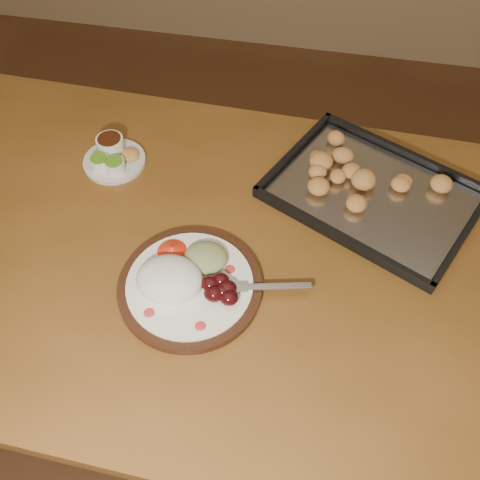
# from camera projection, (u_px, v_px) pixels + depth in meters

# --- Properties ---
(ground) EXTENTS (4.00, 4.00, 0.00)m
(ground) POSITION_uv_depth(u_px,v_px,m) (176.00, 411.00, 1.65)
(ground) COLOR #56321D
(ground) RESTS_ON ground
(dining_table) EXTENTS (1.52, 0.94, 0.75)m
(dining_table) POSITION_uv_depth(u_px,v_px,m) (226.00, 278.00, 1.17)
(dining_table) COLOR brown
(dining_table) RESTS_ON ground
(dinner_plate) EXTENTS (0.37, 0.28, 0.06)m
(dinner_plate) POSITION_uv_depth(u_px,v_px,m) (187.00, 281.00, 1.03)
(dinner_plate) COLOR black
(dinner_plate) RESTS_ON dining_table
(condiment_saucer) EXTENTS (0.14, 0.14, 0.05)m
(condiment_saucer) POSITION_uv_depth(u_px,v_px,m) (113.00, 156.00, 1.24)
(condiment_saucer) COLOR beige
(condiment_saucer) RESTS_ON dining_table
(baking_tray) EXTENTS (0.52, 0.47, 0.04)m
(baking_tray) POSITION_uv_depth(u_px,v_px,m) (373.00, 192.00, 1.18)
(baking_tray) COLOR black
(baking_tray) RESTS_ON dining_table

